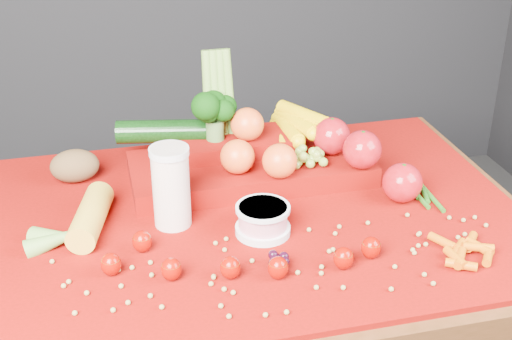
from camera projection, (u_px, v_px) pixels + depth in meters
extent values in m
cube|color=#351E0C|center=(258.00, 229.00, 1.45)|extent=(1.10, 0.80, 0.05)
cube|color=#351E0C|center=(43.00, 311.00, 1.81)|extent=(0.06, 0.06, 0.70)
cube|color=#351E0C|center=(395.00, 259.00, 2.01)|extent=(0.06, 0.06, 0.70)
cube|color=#7C0404|center=(258.00, 216.00, 1.44)|extent=(1.05, 0.75, 0.01)
cylinder|color=beige|center=(171.00, 187.00, 1.36)|extent=(0.07, 0.07, 0.16)
cylinder|color=silver|center=(169.00, 151.00, 1.33)|extent=(0.08, 0.08, 0.01)
cylinder|color=silver|center=(263.00, 229.00, 1.37)|extent=(0.11, 0.11, 0.01)
cylinder|color=pink|center=(263.00, 216.00, 1.35)|extent=(0.09, 0.09, 0.04)
cylinder|color=silver|center=(263.00, 208.00, 1.34)|extent=(0.10, 0.10, 0.01)
ellipsoid|color=#900201|center=(142.00, 241.00, 1.30)|extent=(0.04, 0.04, 0.04)
cone|color=#104B0D|center=(141.00, 232.00, 1.30)|extent=(0.03, 0.03, 0.01)
ellipsoid|color=#900201|center=(111.00, 264.00, 1.24)|extent=(0.04, 0.04, 0.04)
cone|color=#104B0D|center=(110.00, 255.00, 1.23)|extent=(0.03, 0.03, 0.01)
ellipsoid|color=#900201|center=(171.00, 269.00, 1.23)|extent=(0.04, 0.04, 0.04)
cone|color=#104B0D|center=(171.00, 260.00, 1.22)|extent=(0.03, 0.03, 0.01)
ellipsoid|color=#900201|center=(230.00, 268.00, 1.23)|extent=(0.04, 0.04, 0.04)
cone|color=#104B0D|center=(230.00, 258.00, 1.22)|extent=(0.03, 0.03, 0.01)
ellipsoid|color=#900201|center=(278.00, 268.00, 1.23)|extent=(0.04, 0.04, 0.04)
cone|color=#104B0D|center=(278.00, 258.00, 1.22)|extent=(0.03, 0.03, 0.01)
ellipsoid|color=#900201|center=(344.00, 258.00, 1.26)|extent=(0.04, 0.04, 0.04)
cone|color=#104B0D|center=(344.00, 249.00, 1.25)|extent=(0.03, 0.03, 0.01)
ellipsoid|color=#900201|center=(167.00, 210.00, 1.40)|extent=(0.04, 0.04, 0.04)
cone|color=#104B0D|center=(167.00, 202.00, 1.39)|extent=(0.03, 0.03, 0.01)
ellipsoid|color=#900201|center=(85.00, 231.00, 1.34)|extent=(0.04, 0.04, 0.04)
cone|color=#104B0D|center=(84.00, 222.00, 1.33)|extent=(0.03, 0.03, 0.01)
ellipsoid|color=#900201|center=(371.00, 248.00, 1.29)|extent=(0.04, 0.04, 0.04)
cone|color=#104B0D|center=(372.00, 238.00, 1.28)|extent=(0.03, 0.03, 0.01)
cylinder|color=gold|center=(91.00, 216.00, 1.37)|extent=(0.10, 0.19, 0.06)
ellipsoid|color=#503A1F|center=(75.00, 166.00, 1.54)|extent=(0.11, 0.08, 0.07)
cube|color=#7C0404|center=(251.00, 169.00, 1.56)|extent=(0.52, 0.22, 0.04)
cube|color=#7C0404|center=(237.00, 144.00, 1.58)|extent=(0.28, 0.12, 0.03)
sphere|color=#A6141F|center=(362.00, 150.00, 1.50)|extent=(0.08, 0.08, 0.08)
sphere|color=#A6141F|center=(402.00, 183.00, 1.46)|extent=(0.08, 0.08, 0.08)
sphere|color=#A6141F|center=(332.00, 136.00, 1.56)|extent=(0.08, 0.08, 0.08)
sphere|color=#CA4424|center=(237.00, 157.00, 1.48)|extent=(0.07, 0.07, 0.07)
sphere|color=#CA4424|center=(280.00, 161.00, 1.46)|extent=(0.07, 0.07, 0.07)
sphere|color=#CA4424|center=(247.00, 124.00, 1.54)|extent=(0.07, 0.07, 0.07)
cylinder|color=#ECC305|center=(279.00, 136.00, 1.62)|extent=(0.06, 0.15, 0.04)
cylinder|color=#ECC305|center=(288.00, 129.00, 1.61)|extent=(0.04, 0.15, 0.04)
cylinder|color=#ECC305|center=(296.00, 122.00, 1.61)|extent=(0.07, 0.15, 0.04)
cylinder|color=#ECC305|center=(303.00, 115.00, 1.61)|extent=(0.09, 0.15, 0.04)
cylinder|color=#3F662D|center=(215.00, 130.00, 1.55)|extent=(0.04, 0.04, 0.04)
cylinder|color=olive|center=(208.00, 101.00, 1.56)|extent=(0.03, 0.06, 0.22)
cylinder|color=olive|center=(215.00, 100.00, 1.56)|extent=(0.02, 0.06, 0.22)
cylinder|color=olive|center=(222.00, 99.00, 1.57)|extent=(0.02, 0.06, 0.22)
cylinder|color=olive|center=(229.00, 99.00, 1.57)|extent=(0.03, 0.06, 0.22)
cylinder|color=black|center=(171.00, 131.00, 1.57)|extent=(0.24, 0.10, 0.05)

